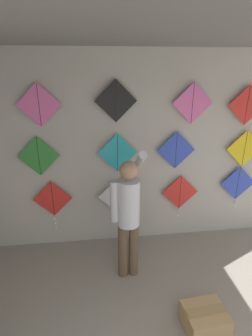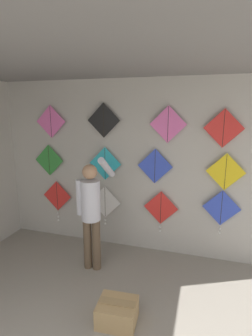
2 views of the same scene
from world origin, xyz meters
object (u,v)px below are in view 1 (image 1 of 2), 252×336
Objects in this scene: kite_0 at (53,201)px; kite_2 at (180,194)px; kite_1 at (117,198)px; kite_5 at (117,153)px; kite_6 at (176,150)px; kite_8 at (39,105)px; kite_10 at (193,103)px; kite_4 at (39,156)px; shopkeeper at (128,211)px; cardboard_box at (205,320)px; kite_9 at (116,101)px; kite_11 at (247,105)px; kite_7 at (245,149)px; kite_3 at (238,185)px.

kite_0 is 1.89m from kite_2.
kite_1 is 0.70m from kite_5.
kite_8 is at bearing 180.00° from kite_6.
kite_1 is at bearing -176.83° from kite_5.
kite_10 is at bearing 0.03° from kite_0.
kite_4 is at bearing 179.52° from kite_0.
kite_2 is at bearing 35.84° from shopkeeper.
shopkeeper is 1.39m from cardboard_box.
kite_9 reaches higher than kite_2.
kite_0 is 1.38× the size of kite_11.
kite_0 is at bearing 136.66° from cardboard_box.
kite_8 is 1.99m from kite_10.
cardboard_box is 2.72m from kite_11.
kite_10 is (1.99, 0.00, -0.01)m from kite_8.
kite_1 is 1.25× the size of kite_8.
kite_9 reaches higher than kite_4.
kite_4 is 2.18m from kite_10.
kite_4 is (-1.12, 0.72, 0.49)m from shopkeeper.
cardboard_box is 0.65× the size of kite_1.
kite_2 is at bearing -0.04° from kite_5.
kite_2 is 1.15m from kite_7.
cardboard_box is 2.08m from kite_3.
kite_7 is (1.04, 0.00, -0.02)m from kite_6.
cardboard_box is 0.65× the size of kite_3.
cardboard_box is at bearing -64.52° from kite_1.
kite_0 is (-1.69, 1.60, 0.63)m from cardboard_box.
kite_0 is 1.38× the size of kite_4.
kite_7 is 0.63m from kite_11.
kite_11 is at bearing 180.00° from kite_7.
kite_11 is (0.85, 0.00, 1.31)m from kite_2.
kite_7 is at bearing 0.04° from kite_2.
shopkeeper is 3.06× the size of kite_4.
kite_3 is 1.25× the size of kite_7.
kite_11 reaches higher than kite_2.
kite_3 is at bearing -0.65° from kite_11.
kite_9 is 1.81m from kite_11.
kite_1 is 1.00× the size of kite_3.
kite_10 reaches higher than cardboard_box.
kite_10 is at bearing 0.56° from kite_2.
cardboard_box is 0.82× the size of kite_5.
kite_8 is at bearing 178.38° from kite_0.
kite_4 is 1.00× the size of kite_8.
kite_11 is (0.96, 0.00, 0.61)m from kite_6.
cardboard_box is 0.82× the size of kite_7.
kite_5 is 0.70m from kite_9.
cardboard_box is at bearing -41.42° from kite_4.
kite_8 is (-0.98, 0.00, 0.67)m from kite_5.
kite_9 is (-0.07, 0.72, 1.20)m from shopkeeper.
shopkeeper is 2.45× the size of kite_2.
kite_2 is (0.20, 1.60, 0.63)m from cardboard_box.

